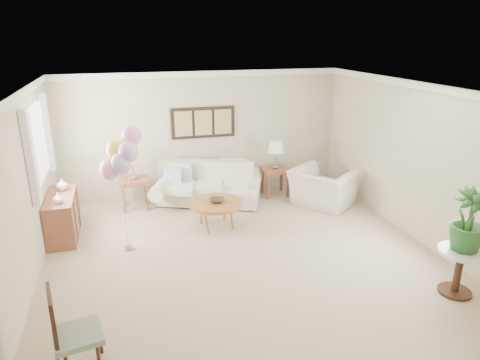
{
  "coord_description": "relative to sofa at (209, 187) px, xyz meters",
  "views": [
    {
      "loc": [
        -1.67,
        -5.76,
        3.33
      ],
      "look_at": [
        0.13,
        0.6,
        1.05
      ],
      "focal_mm": 32.0,
      "sensor_mm": 36.0,
      "label": 1
    }
  ],
  "objects": [
    {
      "name": "wall_art_triptych",
      "position": [
        0.03,
        0.6,
        1.23
      ],
      "size": [
        1.35,
        0.06,
        0.65
      ],
      "color": "black",
      "rests_on": "ground"
    },
    {
      "name": "lamp_right",
      "position": [
        1.45,
        0.02,
        0.73
      ],
      "size": [
        0.33,
        0.33,
        0.59
      ],
      "color": "gray",
      "rests_on": "end_table_right"
    },
    {
      "name": "ground_plane",
      "position": [
        0.03,
        -2.36,
        -0.32
      ],
      "size": [
        6.0,
        6.0,
        0.0
      ],
      "primitive_type": "plane",
      "color": "tan"
    },
    {
      "name": "coffee_table",
      "position": [
        -0.12,
        -1.22,
        0.12
      ],
      "size": [
        0.96,
        0.96,
        0.49
      ],
      "color": "#9C6B24",
      "rests_on": "ground"
    },
    {
      "name": "end_table_right",
      "position": [
        1.45,
        0.02,
        0.18
      ],
      "size": [
        0.55,
        0.5,
        0.6
      ],
      "color": "brown",
      "rests_on": "ground"
    },
    {
      "name": "credenza",
      "position": [
        -2.73,
        -0.86,
        0.05
      ],
      "size": [
        0.46,
        1.2,
        0.74
      ],
      "color": "brown",
      "rests_on": "ground"
    },
    {
      "name": "sofa",
      "position": [
        0.0,
        0.0,
        0.0
      ],
      "size": [
        2.52,
        1.56,
        0.82
      ],
      "color": "beige",
      "rests_on": "ground"
    },
    {
      "name": "accent_chair",
      "position": [
        -2.31,
        -4.22,
        0.17
      ],
      "size": [
        0.54,
        0.54,
        0.96
      ],
      "color": "gray",
      "rests_on": "ground"
    },
    {
      "name": "vase_sage",
      "position": [
        -2.71,
        -0.57,
        0.52
      ],
      "size": [
        0.24,
        0.24,
        0.21
      ],
      "primitive_type": "imported",
      "rotation": [
        0.0,
        0.0,
        -0.26
      ],
      "color": "silver",
      "rests_on": "credenza"
    },
    {
      "name": "decor_bowl",
      "position": [
        -0.11,
        -1.24,
        0.19
      ],
      "size": [
        0.35,
        0.35,
        0.06
      ],
      "primitive_type": "imported",
      "rotation": [
        0.0,
        0.0,
        -0.41
      ],
      "color": "#2E2821",
      "rests_on": "coffee_table"
    },
    {
      "name": "armchair",
      "position": [
        2.17,
        -0.78,
        0.05
      ],
      "size": [
        1.46,
        1.5,
        0.74
      ],
      "primitive_type": "imported",
      "rotation": [
        0.0,
        0.0,
        2.17
      ],
      "color": "beige",
      "rests_on": "ground"
    },
    {
      "name": "end_table_left",
      "position": [
        -1.48,
        0.1,
        0.19
      ],
      "size": [
        0.56,
        0.51,
        0.61
      ],
      "color": "brown",
      "rests_on": "ground"
    },
    {
      "name": "balloon_cluster",
      "position": [
        -1.67,
        -1.68,
        1.27
      ],
      "size": [
        0.66,
        0.5,
        2.03
      ],
      "color": "gray",
      "rests_on": "ground"
    },
    {
      "name": "vase_white",
      "position": [
        -2.71,
        -1.19,
        0.5
      ],
      "size": [
        0.2,
        0.2,
        0.17
      ],
      "primitive_type": "imported",
      "rotation": [
        0.0,
        0.0,
        -0.28
      ],
      "color": "white",
      "rests_on": "credenza"
    },
    {
      "name": "lamp_left",
      "position": [
        -1.48,
        0.1,
        0.72
      ],
      "size": [
        0.32,
        0.32,
        0.56
      ],
      "color": "gray",
      "rests_on": "end_table_left"
    },
    {
      "name": "side_table",
      "position": [
        2.51,
        -4.13,
        0.16
      ],
      "size": [
        0.59,
        0.59,
        0.64
      ],
      "color": "silver",
      "rests_on": "ground"
    },
    {
      "name": "potted_plant",
      "position": [
        2.55,
        -4.11,
        0.73
      ],
      "size": [
        0.51,
        0.51,
        0.83
      ],
      "primitive_type": "imported",
      "rotation": [
        0.0,
        0.0,
        -0.1
      ],
      "color": "#22501F",
      "rests_on": "side_table"
    },
    {
      "name": "room_shell",
      "position": [
        -0.08,
        -2.27,
        1.3
      ],
      "size": [
        6.04,
        6.04,
        2.6
      ],
      "color": "beige",
      "rests_on": "ground"
    }
  ]
}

